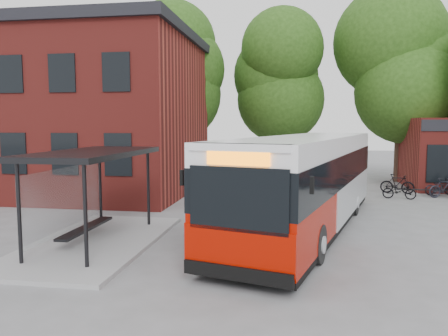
# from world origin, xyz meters

# --- Properties ---
(ground) EXTENTS (100.00, 100.00, 0.00)m
(ground) POSITION_xyz_m (0.00, 0.00, 0.00)
(ground) COLOR slate
(station_building) EXTENTS (18.40, 10.40, 8.50)m
(station_building) POSITION_xyz_m (-13.00, 9.00, 4.25)
(station_building) COLOR maroon
(station_building) RESTS_ON ground
(bus_shelter) EXTENTS (3.60, 7.00, 2.90)m
(bus_shelter) POSITION_xyz_m (-4.50, -1.00, 1.45)
(bus_shelter) COLOR black
(bus_shelter) RESTS_ON ground
(tree_0) EXTENTS (7.92, 7.92, 11.00)m
(tree_0) POSITION_xyz_m (-6.00, 16.00, 5.50)
(tree_0) COLOR #214512
(tree_0) RESTS_ON ground
(tree_1) EXTENTS (7.92, 7.92, 10.40)m
(tree_1) POSITION_xyz_m (1.00, 17.00, 5.20)
(tree_1) COLOR #214512
(tree_1) RESTS_ON ground
(tree_2) EXTENTS (7.92, 7.92, 11.00)m
(tree_2) POSITION_xyz_m (8.00, 16.00, 5.50)
(tree_2) COLOR #214512
(tree_2) RESTS_ON ground
(city_bus) EXTENTS (5.97, 13.07, 3.25)m
(city_bus) POSITION_xyz_m (1.93, 2.05, 1.63)
(city_bus) COLOR #A20D00
(city_bus) RESTS_ON ground
(bicycle_0) EXTENTS (1.63, 0.86, 0.82)m
(bicycle_0) POSITION_xyz_m (6.60, 9.04, 0.41)
(bicycle_0) COLOR black
(bicycle_0) RESTS_ON ground
(bicycle_1) EXTENTS (1.78, 0.91, 1.03)m
(bicycle_1) POSITION_xyz_m (6.89, 10.81, 0.52)
(bicycle_1) COLOR black
(bicycle_1) RESTS_ON ground
(bicycle_2) EXTENTS (1.70, 0.95, 0.84)m
(bicycle_2) POSITION_xyz_m (8.95, 10.63, 0.42)
(bicycle_2) COLOR black
(bicycle_2) RESTS_ON ground
(bicycle_3) EXTENTS (1.72, 0.99, 1.00)m
(bicycle_3) POSITION_xyz_m (8.90, 9.80, 0.50)
(bicycle_3) COLOR #20212A
(bicycle_3) RESTS_ON ground
(bicycle_4) EXTENTS (1.64, 0.62, 0.85)m
(bicycle_4) POSITION_xyz_m (9.14, 10.20, 0.43)
(bicycle_4) COLOR black
(bicycle_4) RESTS_ON ground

